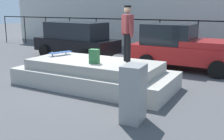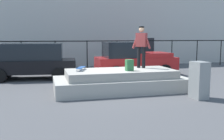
# 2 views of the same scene
# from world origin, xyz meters

# --- Properties ---
(ground_plane) EXTENTS (60.00, 60.00, 0.00)m
(ground_plane) POSITION_xyz_m (0.00, 0.00, 0.00)
(ground_plane) COLOR #4C4C4F
(concrete_ledge) EXTENTS (5.11, 2.27, 0.83)m
(concrete_ledge) POSITION_xyz_m (0.19, -0.29, 0.38)
(concrete_ledge) COLOR #ADA89E
(concrete_ledge) RESTS_ON ground_plane
(skateboarder) EXTENTS (0.66, 0.64, 1.70)m
(skateboarder) POSITION_xyz_m (1.19, 0.07, 1.82)
(skateboarder) COLOR black
(skateboarder) RESTS_ON concrete_ledge
(skateboard) EXTENTS (0.48, 0.84, 0.12)m
(skateboard) POSITION_xyz_m (-1.32, -0.07, 0.93)
(skateboard) COLOR #264C8C
(skateboard) RESTS_ON concrete_ledge
(backpack) EXTENTS (0.30, 0.23, 0.43)m
(backpack) POSITION_xyz_m (0.44, -0.64, 1.05)
(backpack) COLOR #33723F
(backpack) RESTS_ON concrete_ledge
(car_black_hatchback_near) EXTENTS (4.47, 2.30, 1.77)m
(car_black_hatchback_near) POSITION_xyz_m (-3.29, 3.54, 0.93)
(car_black_hatchback_near) COLOR black
(car_black_hatchback_near) RESTS_ON ground_plane
(car_red_pickup_mid) EXTENTS (4.37, 2.13, 1.82)m
(car_red_pickup_mid) POSITION_xyz_m (2.06, 3.55, 0.91)
(car_red_pickup_mid) COLOR #B21E1E
(car_red_pickup_mid) RESTS_ON ground_plane
(utility_box) EXTENTS (0.48, 0.63, 1.28)m
(utility_box) POSITION_xyz_m (2.44, -2.21, 0.64)
(utility_box) COLOR gray
(utility_box) RESTS_ON ground_plane
(fence_row) EXTENTS (24.06, 0.06, 1.86)m
(fence_row) POSITION_xyz_m (0.00, 6.60, 1.29)
(fence_row) COLOR black
(fence_row) RESTS_ON ground_plane
(warehouse_building) EXTENTS (24.70, 7.33, 6.11)m
(warehouse_building) POSITION_xyz_m (0.00, 11.70, 3.06)
(warehouse_building) COLOR beige
(warehouse_building) RESTS_ON ground_plane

